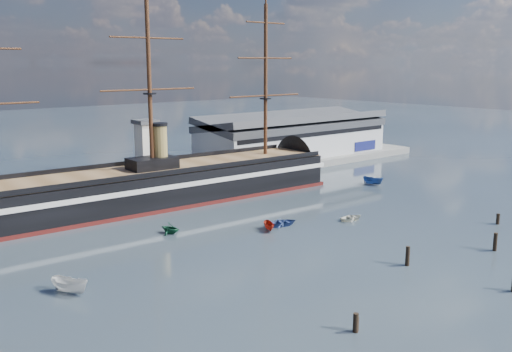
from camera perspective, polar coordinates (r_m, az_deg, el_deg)
ground at (r=110.84m, az=-3.70°, el=-4.51°), size 600.00×600.00×0.00m
quay at (r=145.41m, az=-8.94°, el=-0.82°), size 180.00×18.00×2.00m
warehouse at (r=176.14m, az=3.80°, el=4.02°), size 63.00×21.00×11.60m
quay_tower at (r=137.68m, az=-10.91°, el=2.56°), size 5.00×5.00×15.00m
warship at (r=122.95m, az=-11.76°, el=-1.21°), size 113.21×20.08×53.94m
motorboat_a at (r=81.02m, az=-18.05°, el=-11.11°), size 7.29×5.18×2.75m
motorboat_b at (r=107.71m, az=2.64°, el=-4.97°), size 2.30×3.88×1.70m
motorboat_c at (r=104.52m, az=1.33°, el=-5.47°), size 5.25×3.98×1.99m
motorboat_d at (r=103.89m, az=-8.56°, el=-5.70°), size 6.77×4.52×2.29m
motorboat_e at (r=112.81m, az=9.56°, el=-4.37°), size 1.56×3.17×1.42m
motorboat_f at (r=145.95m, az=11.60°, el=-0.87°), size 6.75×3.58×2.57m
piling_near_left at (r=68.11m, az=9.91°, el=-15.12°), size 0.64×0.64×2.97m
piling_near_right at (r=101.35m, az=22.74°, el=-6.91°), size 0.64×0.64×3.72m
piling_far_right at (r=117.75m, az=23.00°, el=-4.46°), size 0.64×0.64×2.77m
piling_extra at (r=90.03m, az=14.87°, el=-8.65°), size 0.64×0.64×3.72m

